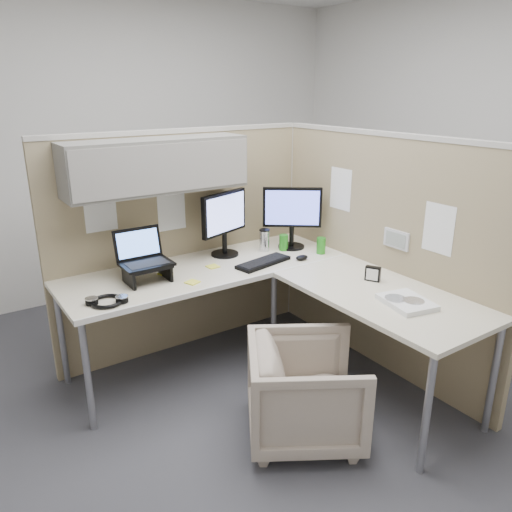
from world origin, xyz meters
TOP-DOWN VIEW (x-y plane):
  - ground at (0.00, 0.00)m, footprint 4.50×4.50m
  - partition_back at (-0.22, 0.83)m, footprint 2.00×0.36m
  - partition_right at (0.90, -0.07)m, footprint 0.07×2.03m
  - desk at (0.12, 0.13)m, footprint 2.00×1.98m
  - office_chair at (-0.06, -0.48)m, footprint 0.81×0.82m
  - monitor_left at (0.12, 0.69)m, footprint 0.43×0.20m
  - monitor_right at (0.63, 0.56)m, footprint 0.37×0.29m
  - laptop_station at (-0.55, 0.54)m, footprint 0.31×0.27m
  - keyboard at (0.24, 0.37)m, footprint 0.44×0.22m
  - mouse at (0.52, 0.29)m, footprint 0.10×0.06m
  - travel_mug at (0.42, 0.61)m, footprint 0.08×0.08m
  - soda_can_green at (0.73, 0.32)m, footprint 0.07×0.07m
  - soda_can_silver at (0.55, 0.54)m, footprint 0.07×0.07m
  - sticky_note_c at (-0.41, 0.57)m, footprint 0.10×0.10m
  - sticky_note_a at (-0.33, 0.33)m, footprint 0.10×0.10m
  - sticky_note_d at (-0.08, 0.51)m, footprint 0.08×0.08m
  - headphones at (-0.88, 0.32)m, footprint 0.25×0.25m
  - paper_stack at (0.53, -0.65)m, footprint 0.28×0.33m
  - desk_clock at (0.64, -0.28)m, footprint 0.08×0.10m

SIDE VIEW (x-z plane):
  - ground at x=0.00m, z-range 0.00..0.00m
  - office_chair at x=-0.06m, z-range 0.00..0.63m
  - desk at x=0.12m, z-range 0.32..1.05m
  - sticky_note_c at x=-0.41m, z-range 0.73..0.74m
  - sticky_note_a at x=-0.33m, z-range 0.73..0.74m
  - sticky_note_d at x=-0.08m, z-range 0.73..0.74m
  - keyboard at x=0.24m, z-range 0.73..0.75m
  - headphones at x=-0.88m, z-range 0.73..0.76m
  - paper_stack at x=0.53m, z-range 0.73..0.76m
  - mouse at x=0.52m, z-range 0.73..0.76m
  - desk_clock at x=0.64m, z-range 0.73..0.82m
  - soda_can_green at x=0.73m, z-range 0.73..0.85m
  - soda_can_silver at x=0.55m, z-range 0.73..0.85m
  - travel_mug at x=0.42m, z-range 0.73..0.90m
  - partition_right at x=0.90m, z-range 0.00..1.63m
  - laptop_station at x=-0.55m, z-range 0.69..1.02m
  - monitor_left at x=0.12m, z-range 0.77..1.24m
  - monitor_right at x=0.63m, z-range 0.77..1.24m
  - partition_back at x=-0.22m, z-range 0.28..1.91m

